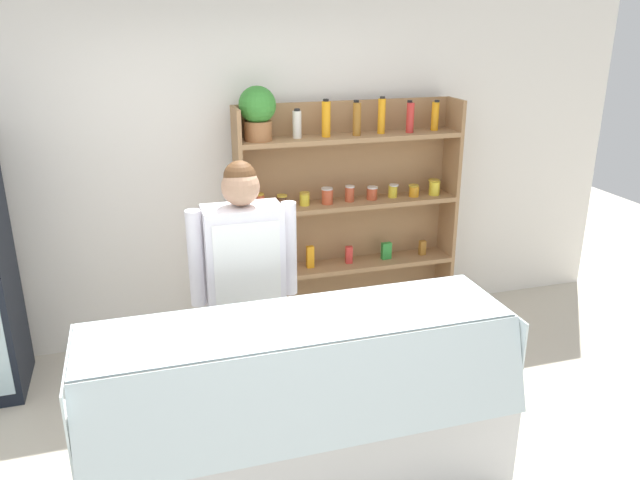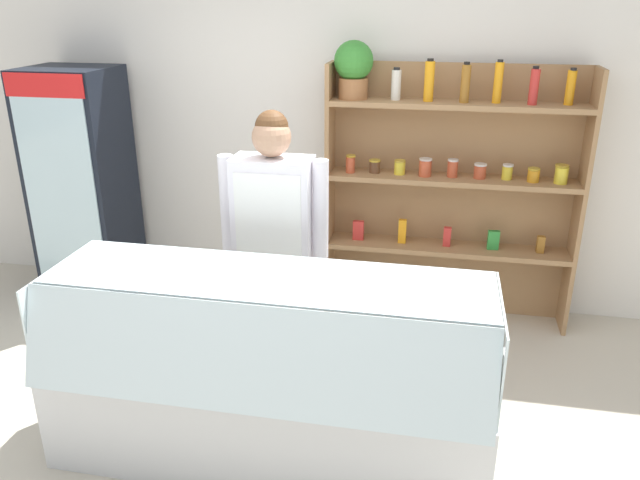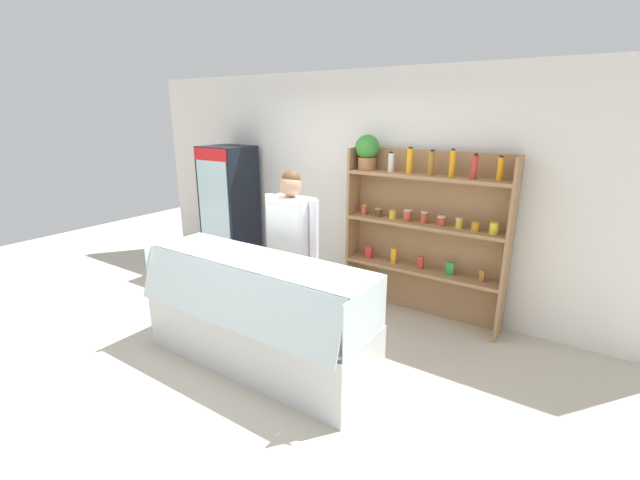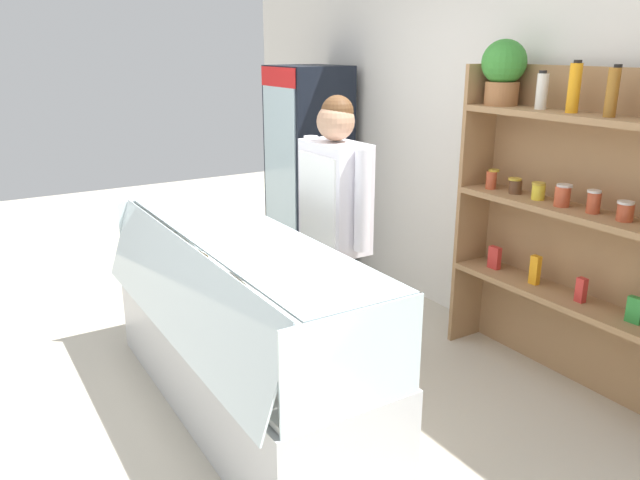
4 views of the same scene
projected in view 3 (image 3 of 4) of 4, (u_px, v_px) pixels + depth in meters
ground_plane at (255, 358)px, 4.04m from camera, size 12.00×12.00×0.00m
back_wall at (360, 187)px, 5.21m from camera, size 6.80×0.10×2.70m
drinks_fridge at (230, 211)px, 5.97m from camera, size 0.63×0.59×1.79m
shelving_unit at (418, 219)px, 4.64m from camera, size 1.76×0.29×1.99m
deli_display_case at (258, 331)px, 3.90m from camera, size 2.21×0.77×1.01m
shop_clerk at (291, 238)px, 4.34m from camera, size 0.65×0.25×1.69m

